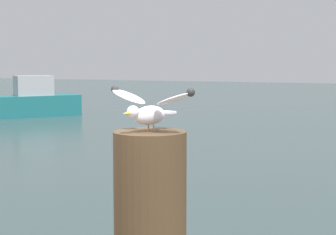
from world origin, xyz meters
TOP-DOWN VIEW (x-y plane):
  - mooring_post at (0.95, -0.36)m, footprint 0.39×0.39m
  - seagull at (0.94, -0.37)m, footprint 0.54×0.39m
  - boat_teal at (-13.62, 18.40)m, footprint 3.98×4.68m

SIDE VIEW (x-z plane):
  - boat_teal at x=-13.62m, z-range -0.28..1.56m
  - mooring_post at x=0.95m, z-range 1.22..2.22m
  - seagull at x=0.94m, z-range 2.22..2.46m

